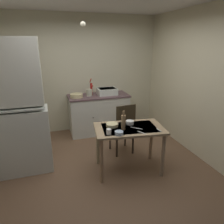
# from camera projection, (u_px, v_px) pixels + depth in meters

# --- Properties ---
(ground_plane) EXTENTS (4.79, 4.79, 0.00)m
(ground_plane) POSITION_uv_depth(u_px,v_px,m) (105.00, 169.00, 3.56)
(ground_plane) COLOR brown
(wall_back) EXTENTS (3.70, 0.10, 2.68)m
(wall_back) POSITION_uv_depth(u_px,v_px,m) (82.00, 75.00, 4.88)
(wall_back) COLOR beige
(wall_back) RESTS_ON ground
(wall_right) EXTENTS (0.10, 3.89, 2.68)m
(wall_right) POSITION_uv_depth(u_px,v_px,m) (205.00, 86.00, 3.66)
(wall_right) COLOR beige
(wall_right) RESTS_ON ground
(hutch_cabinet) EXTENTS (0.94, 0.45, 2.15)m
(hutch_cabinet) POSITION_uv_depth(u_px,v_px,m) (16.00, 114.00, 3.22)
(hutch_cabinet) COLOR silver
(hutch_cabinet) RESTS_ON ground
(counter_cabinet) EXTENTS (1.39, 0.64, 0.91)m
(counter_cabinet) POSITION_uv_depth(u_px,v_px,m) (99.00, 114.00, 4.92)
(counter_cabinet) COLOR silver
(counter_cabinet) RESTS_ON ground
(sink_basin) EXTENTS (0.44, 0.34, 0.15)m
(sink_basin) POSITION_uv_depth(u_px,v_px,m) (107.00, 91.00, 4.81)
(sink_basin) COLOR silver
(sink_basin) RESTS_ON counter_cabinet
(hand_pump) EXTENTS (0.05, 0.27, 0.39)m
(hand_pump) POSITION_uv_depth(u_px,v_px,m) (91.00, 88.00, 4.72)
(hand_pump) COLOR #B21E19
(hand_pump) RESTS_ON counter_cabinet
(mixing_bowl_counter) EXTENTS (0.28, 0.28, 0.08)m
(mixing_bowl_counter) POSITION_uv_depth(u_px,v_px,m) (76.00, 96.00, 4.57)
(mixing_bowl_counter) COLOR beige
(mixing_bowl_counter) RESTS_ON counter_cabinet
(stoneware_crock) EXTENTS (0.14, 0.14, 0.15)m
(stoneware_crock) POSITION_uv_depth(u_px,v_px,m) (89.00, 93.00, 4.70)
(stoneware_crock) COLOR beige
(stoneware_crock) RESTS_ON counter_cabinet
(dining_table) EXTENTS (1.18, 0.80, 0.78)m
(dining_table) POSITION_uv_depth(u_px,v_px,m) (129.00, 134.00, 3.34)
(dining_table) COLOR #A08562
(dining_table) RESTS_ON ground
(chair_far_side) EXTENTS (0.43, 0.43, 1.01)m
(chair_far_side) POSITION_uv_depth(u_px,v_px,m) (123.00, 128.00, 3.91)
(chair_far_side) COLOR #30261D
(chair_far_side) RESTS_ON ground
(serving_bowl_wide) EXTENTS (0.20, 0.20, 0.05)m
(serving_bowl_wide) POSITION_uv_depth(u_px,v_px,m) (112.00, 125.00, 3.34)
(serving_bowl_wide) COLOR beige
(serving_bowl_wide) RESTS_ON dining_table
(soup_bowl_small) EXTENTS (0.13, 0.13, 0.06)m
(soup_bowl_small) POSITION_uv_depth(u_px,v_px,m) (130.00, 122.00, 3.43)
(soup_bowl_small) COLOR white
(soup_bowl_small) RESTS_ON dining_table
(sauce_dish) EXTENTS (0.13, 0.13, 0.05)m
(sauce_dish) POSITION_uv_depth(u_px,v_px,m) (119.00, 133.00, 3.04)
(sauce_dish) COLOR #9EB2C6
(sauce_dish) RESTS_ON dining_table
(teacup_cream) EXTENTS (0.07, 0.07, 0.08)m
(teacup_cream) POSITION_uv_depth(u_px,v_px,m) (109.00, 132.00, 3.05)
(teacup_cream) COLOR white
(teacup_cream) RESTS_ON dining_table
(teacup_mint) EXTENTS (0.06, 0.06, 0.08)m
(teacup_mint) POSITION_uv_depth(u_px,v_px,m) (123.00, 123.00, 3.37)
(teacup_mint) COLOR white
(teacup_mint) RESTS_ON dining_table
(glass_bottle) EXTENTS (0.07, 0.07, 0.30)m
(glass_bottle) POSITION_uv_depth(u_px,v_px,m) (123.00, 122.00, 3.20)
(glass_bottle) COLOR olive
(glass_bottle) RESTS_ON dining_table
(table_knife) EXTENTS (0.15, 0.16, 0.00)m
(table_knife) POSITION_uv_depth(u_px,v_px,m) (137.00, 128.00, 3.27)
(table_knife) COLOR silver
(table_knife) RESTS_ON dining_table
(teaspoon_near_bowl) EXTENTS (0.03, 0.12, 0.00)m
(teaspoon_near_bowl) POSITION_uv_depth(u_px,v_px,m) (159.00, 130.00, 3.20)
(teaspoon_near_bowl) COLOR beige
(teaspoon_near_bowl) RESTS_ON dining_table
(teaspoon_by_cup) EXTENTS (0.10, 0.15, 0.00)m
(teaspoon_by_cup) POSITION_uv_depth(u_px,v_px,m) (142.00, 133.00, 3.11)
(teaspoon_by_cup) COLOR beige
(teaspoon_by_cup) RESTS_ON dining_table
(pendant_bulb) EXTENTS (0.08, 0.08, 0.08)m
(pendant_bulb) POSITION_uv_depth(u_px,v_px,m) (83.00, 24.00, 3.09)
(pendant_bulb) COLOR #F9EFCC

